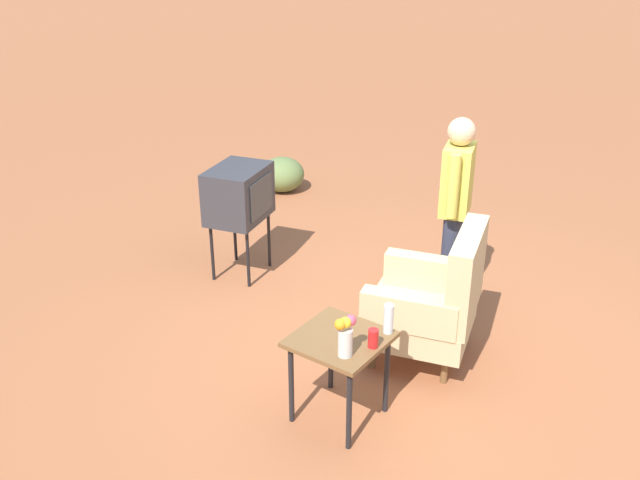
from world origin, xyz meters
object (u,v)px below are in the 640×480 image
(bottle_short_clear, at_px, (389,319))
(armchair, at_px, (433,300))
(side_table, at_px, (340,349))
(tv_on_stand, at_px, (239,194))
(person_standing, at_px, (455,203))
(flower_vase, at_px, (345,334))
(soda_can_red, at_px, (373,338))

(bottle_short_clear, bearing_deg, armchair, -176.54)
(side_table, bearing_deg, armchair, 169.74)
(side_table, distance_m, tv_on_stand, 2.25)
(side_table, height_order, person_standing, person_standing)
(armchair, xyz_separation_m, person_standing, (-0.81, -0.25, 0.44))
(armchair, bearing_deg, person_standing, -162.82)
(person_standing, relative_size, bottle_short_clear, 8.20)
(side_table, bearing_deg, person_standing, -177.51)
(bottle_short_clear, bearing_deg, flower_vase, -12.25)
(bottle_short_clear, bearing_deg, side_table, -43.62)
(side_table, relative_size, flower_vase, 2.33)
(armchair, height_order, bottle_short_clear, armchair)
(side_table, height_order, flower_vase, flower_vase)
(soda_can_red, height_order, flower_vase, flower_vase)
(person_standing, relative_size, flower_vase, 6.19)
(soda_can_red, height_order, bottle_short_clear, bottle_short_clear)
(bottle_short_clear, height_order, flower_vase, flower_vase)
(side_table, relative_size, person_standing, 0.38)
(side_table, xyz_separation_m, tv_on_stand, (-1.18, -1.90, 0.26))
(person_standing, height_order, bottle_short_clear, person_standing)
(bottle_short_clear, bearing_deg, person_standing, -169.17)
(armchair, bearing_deg, flower_vase, -1.93)
(person_standing, distance_m, flower_vase, 1.92)
(side_table, bearing_deg, soda_can_red, 97.66)
(side_table, bearing_deg, bottle_short_clear, 136.38)
(person_standing, bearing_deg, flower_vase, 6.35)
(tv_on_stand, height_order, soda_can_red, tv_on_stand)
(flower_vase, bearing_deg, tv_on_stand, -123.21)
(tv_on_stand, bearing_deg, armchair, 83.63)
(armchair, distance_m, flower_vase, 1.13)
(person_standing, relative_size, soda_can_red, 13.44)
(side_table, xyz_separation_m, person_standing, (-1.76, -0.08, 0.41))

